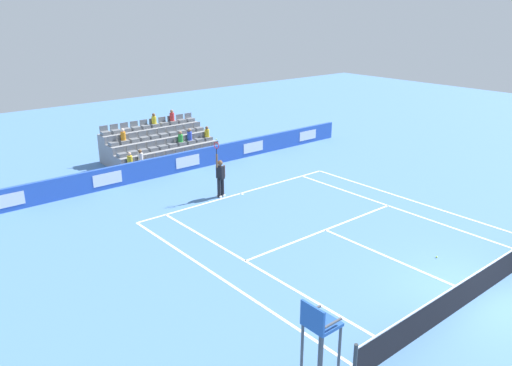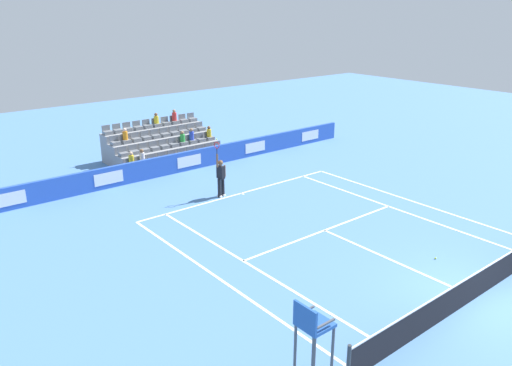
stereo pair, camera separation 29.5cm
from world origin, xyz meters
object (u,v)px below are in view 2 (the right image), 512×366
tennis_net (478,284)px  umpire_chair (312,334)px  loose_tennis_ball (435,258)px  tennis_player (221,176)px

tennis_net → umpire_chair: (6.76, -0.42, 1.03)m
tennis_net → umpire_chair: 6.85m
umpire_chair → loose_tennis_ball: size_ratio=34.41×
loose_tennis_ball → tennis_player: bearing=-77.1°
tennis_player → tennis_net: bearing=94.6°
tennis_net → umpire_chair: size_ratio=5.12×
tennis_player → umpire_chair: bearing=63.8°
tennis_net → loose_tennis_ball: tennis_net is taller
tennis_player → loose_tennis_ball: bearing=102.9°
tennis_net → umpire_chair: umpire_chair is taller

